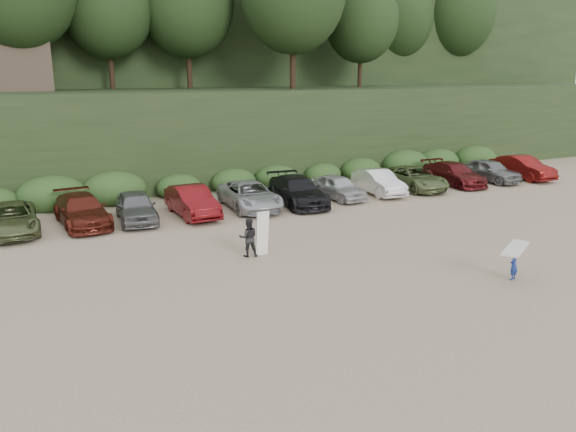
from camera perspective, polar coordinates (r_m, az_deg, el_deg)
ground at (r=21.80m, az=4.92°, el=-4.92°), size 120.00×120.00×0.00m
hillside_backdrop at (r=54.65m, az=-15.84°, el=18.20°), size 90.00×41.50×28.00m
parked_cars at (r=30.81m, az=-2.04°, el=2.35°), size 39.60×6.05×1.59m
child_surfer at (r=21.46m, az=22.03°, el=-3.95°), size 2.03×1.53×1.21m
adult_surfer at (r=22.47m, az=-3.91°, el=-2.16°), size 1.25×0.78×1.84m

